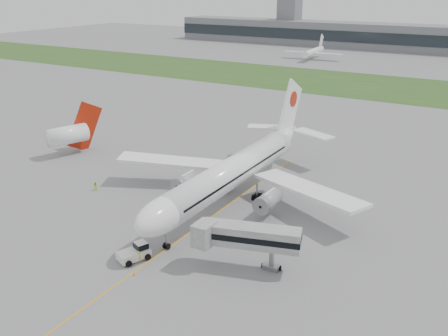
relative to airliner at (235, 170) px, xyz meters
The scene contains 14 objects.
ground 7.47m from the airliner, 90.00° to the right, with size 600.00×600.00×0.00m, color gray.
apron_markings 11.38m from the airliner, 90.00° to the right, with size 70.00×70.00×0.04m, color orange, non-canonical shape.
grass_strip 115.27m from the airliner, 90.00° to the left, with size 600.00×50.00×0.02m, color #2A491B.
terminal_building 225.01m from the airliner, 90.00° to the left, with size 320.00×22.30×14.00m.
control_tower 244.38m from the airliner, 111.62° to the left, with size 12.00×12.00×56.00m, color slate, non-canonical shape.
airliner is the anchor object (origin of this frame).
pushback_tug 24.71m from the airliner, 94.82° to the right, with size 4.14×4.92×2.21m.
jet_bridge 22.20m from the airliner, 57.45° to the right, with size 13.45×7.47×6.40m.
safety_cone_left 24.77m from the airliner, 97.74° to the right, with size 0.38×0.38×0.52m, color orange.
safety_cone_right 28.20m from the airliner, 88.77° to the right, with size 0.36×0.36×0.49m, color orange.
ground_crew_near 25.18m from the airliner, 92.50° to the right, with size 0.62×0.41×1.70m, color yellow.
ground_crew_far 26.25m from the airliner, 158.96° to the right, with size 0.81×0.63×1.67m, color #AFFA29.
neighbor_aircraft 43.68m from the airliner, behind, with size 6.54×14.45×11.67m.
distant_aircraft_left 174.52m from the airliner, 106.72° to the left, with size 29.01×25.60×11.09m, color white, non-canonical shape.
Camera 1 is at (39.18, -64.92, 35.89)m, focal length 40.00 mm.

